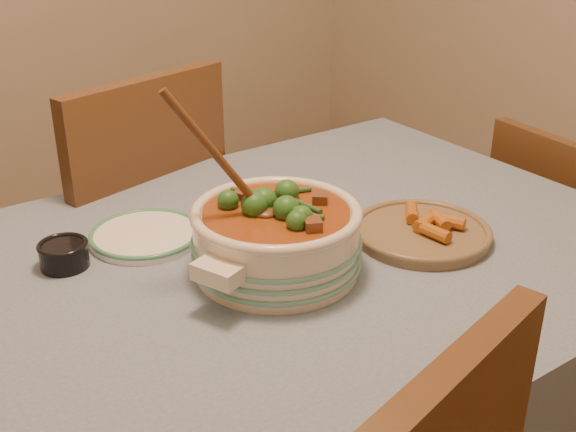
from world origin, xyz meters
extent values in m
cube|color=brown|center=(0.00, 0.00, 0.72)|extent=(1.60, 1.00, 0.05)
cube|color=#7D93A3|center=(0.00, 0.00, 0.75)|extent=(1.68, 1.08, 0.01)
cylinder|color=brown|center=(0.73, 0.43, 0.35)|extent=(0.07, 0.07, 0.70)
cylinder|color=beige|center=(0.04, -0.05, 0.82)|extent=(0.40, 0.40, 0.12)
torus|color=beige|center=(0.04, -0.05, 0.88)|extent=(0.32, 0.32, 0.02)
cube|color=beige|center=(0.20, 0.02, 0.83)|extent=(0.08, 0.09, 0.03)
cube|color=beige|center=(-0.12, -0.11, 0.83)|extent=(0.08, 0.09, 0.03)
cylinder|color=#9A4A16|center=(0.04, -0.05, 0.87)|extent=(0.27, 0.27, 0.02)
cylinder|color=white|center=(-0.11, 0.21, 0.76)|extent=(0.29, 0.29, 0.02)
torus|color=#429266|center=(-0.11, 0.21, 0.77)|extent=(0.23, 0.23, 0.01)
cylinder|color=black|center=(-0.28, 0.20, 0.78)|extent=(0.10, 0.10, 0.05)
torus|color=black|center=(-0.28, 0.20, 0.80)|extent=(0.10, 0.10, 0.01)
cylinder|color=black|center=(-0.28, 0.20, 0.79)|extent=(0.08, 0.08, 0.01)
cylinder|color=olive|center=(0.36, -0.11, 0.77)|extent=(0.33, 0.33, 0.02)
torus|color=olive|center=(0.36, -0.11, 0.78)|extent=(0.28, 0.28, 0.02)
cube|color=brown|center=(0.00, 0.73, 0.50)|extent=(0.57, 0.57, 0.04)
cube|color=brown|center=(0.05, 0.52, 0.75)|extent=(0.46, 0.15, 0.50)
cylinder|color=brown|center=(0.15, 0.97, 0.25)|extent=(0.04, 0.04, 0.50)
cylinder|color=brown|center=(-0.24, 0.87, 0.25)|extent=(0.04, 0.04, 0.50)
cylinder|color=brown|center=(0.24, 0.58, 0.25)|extent=(0.04, 0.04, 0.50)
cylinder|color=brown|center=(-0.15, 0.48, 0.25)|extent=(0.04, 0.04, 0.50)
cube|color=brown|center=(1.13, 0.01, 0.41)|extent=(0.41, 0.41, 0.04)
cube|color=brown|center=(0.96, 0.02, 0.61)|extent=(0.06, 0.38, 0.41)
cylinder|color=brown|center=(1.31, 0.16, 0.20)|extent=(0.04, 0.04, 0.41)
cylinder|color=brown|center=(0.96, -0.14, 0.20)|extent=(0.04, 0.04, 0.41)
cylinder|color=brown|center=(0.98, 0.18, 0.20)|extent=(0.04, 0.04, 0.41)
camera|label=1|loc=(-0.63, -1.03, 1.44)|focal=45.00mm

